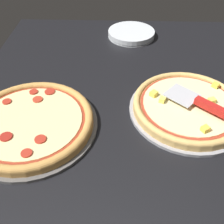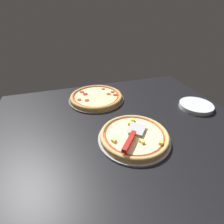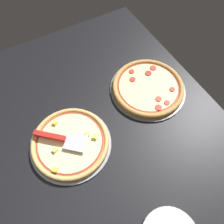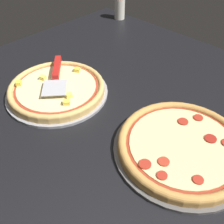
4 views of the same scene
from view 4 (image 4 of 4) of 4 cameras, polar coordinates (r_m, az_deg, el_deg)
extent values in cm
cube|color=black|center=(92.06, -5.90, 0.57)|extent=(142.62, 122.08, 3.60)
cylinder|color=#939399|center=(97.31, -11.78, 4.14)|extent=(36.48, 36.48, 1.00)
cylinder|color=#DBAD60|center=(96.43, -11.90, 4.84)|extent=(34.29, 34.29, 1.99)
torus|color=#DBAD60|center=(95.85, -11.98, 5.32)|extent=(34.29, 34.29, 2.00)
cylinder|color=#A33823|center=(95.81, -11.99, 5.36)|extent=(29.80, 29.80, 0.15)
cylinder|color=beige|center=(95.74, -12.00, 5.42)|extent=(28.12, 28.12, 0.40)
cube|color=yellow|center=(99.55, -19.63, 5.93)|extent=(2.74, 2.75, 1.44)
cube|color=#F9E05B|center=(99.98, -14.85, 7.24)|extent=(2.42, 2.56, 1.44)
cube|color=yellow|center=(102.09, -7.62, 9.11)|extent=(2.66, 2.75, 1.44)
cube|color=#F4D64C|center=(86.46, -9.86, 2.07)|extent=(2.95, 2.94, 1.44)
cube|color=#F9E05B|center=(89.30, -9.33, 3.60)|extent=(2.56, 2.38, 1.44)
cylinder|color=#565451|center=(78.16, 14.83, -7.92)|extent=(38.90, 38.90, 1.00)
cylinder|color=#C68E47|center=(77.17, 15.00, -7.27)|extent=(36.57, 36.57, 1.70)
torus|color=#C68E47|center=(76.55, 15.11, -6.84)|extent=(36.57, 36.57, 2.42)
cylinder|color=maroon|center=(76.50, 15.12, -6.81)|extent=(31.79, 31.79, 0.15)
cylinder|color=beige|center=(76.41, 15.13, -6.74)|extent=(29.99, 29.99, 0.40)
cylinder|color=#AD2D1E|center=(69.40, 18.25, -13.84)|extent=(2.77, 2.77, 0.40)
cylinder|color=#AD2D1E|center=(69.40, 7.20, -11.20)|extent=(3.28, 3.28, 0.40)
cylinder|color=maroon|center=(79.70, 20.66, -5.44)|extent=(3.42, 3.42, 0.40)
cylinder|color=#AD2D1E|center=(85.14, 18.26, -1.18)|extent=(2.92, 2.92, 0.40)
cylinder|color=#AD2D1E|center=(67.97, 10.85, -13.41)|extent=(2.75, 2.75, 0.40)
cylinder|color=#B73823|center=(70.68, 11.20, -10.53)|extent=(3.08, 3.08, 0.40)
cylinder|color=#AD2D1E|center=(82.47, 15.21, -2.01)|extent=(3.13, 3.13, 0.40)
cube|color=#B7B7BC|center=(92.35, -12.42, 5.20)|extent=(12.16, 12.27, 0.24)
cube|color=red|center=(101.53, -11.90, 9.50)|extent=(11.02, 12.11, 2.00)
cylinder|color=silver|center=(155.26, 1.66, 21.57)|extent=(5.76, 5.76, 10.83)
camera|label=1|loc=(1.12, 25.88, 37.14)|focal=42.00mm
camera|label=2|loc=(1.47, -21.72, 39.69)|focal=28.00mm
camera|label=3|loc=(0.77, -75.37, 48.11)|focal=35.00mm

